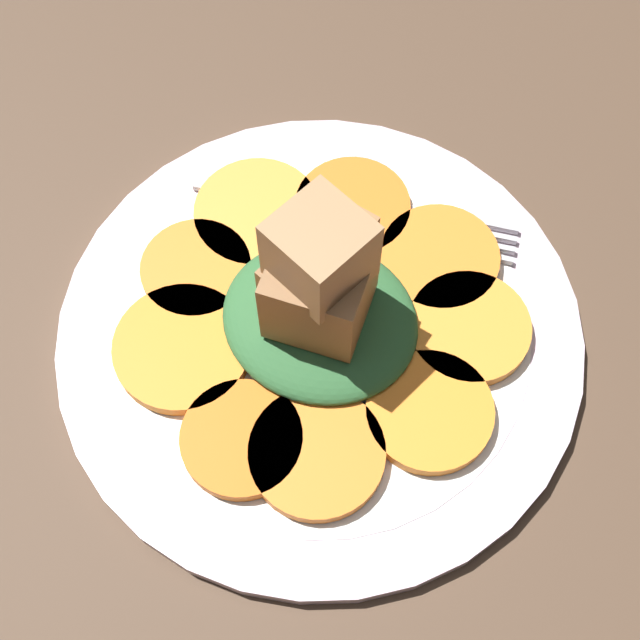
{
  "coord_description": "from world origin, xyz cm",
  "views": [
    {
      "loc": [
        -8.98,
        18.01,
        44.92
      ],
      "look_at": [
        0.0,
        0.0,
        4.1
      ],
      "focal_mm": 50.0,
      "sensor_mm": 36.0,
      "label": 1
    }
  ],
  "objects": [
    {
      "name": "carrot_slice_8",
      "position": [
        -3.96,
        -6.44,
        3.5
      ],
      "size": [
        6.44,
        6.44,
        0.8
      ],
      "primitive_type": "cylinder",
      "color": "orange",
      "rests_on": "plate"
    },
    {
      "name": "carrot_slice_0",
      "position": [
        1.61,
        -7.28,
        3.5
      ],
      "size": [
        6.37,
        6.37,
        0.8
      ],
      "primitive_type": "cylinder",
      "color": "orange",
      "rests_on": "plate"
    },
    {
      "name": "carrot_slice_7",
      "position": [
        -6.97,
        -3.28,
        3.5
      ],
      "size": [
        6.36,
        6.36,
        0.8
      ],
      "primitive_type": "cylinder",
      "color": "orange",
      "rests_on": "plate"
    },
    {
      "name": "carrot_slice_5",
      "position": [
        -2.94,
        6.24,
        3.5
      ],
      "size": [
        6.68,
        6.68,
        0.8
      ],
      "primitive_type": "cylinder",
      "color": "orange",
      "rests_on": "plate"
    },
    {
      "name": "table_slab",
      "position": [
        0.0,
        0.0,
        1.0
      ],
      "size": [
        120.0,
        120.0,
        2.0
      ],
      "primitive_type": "cube",
      "color": "#4C3828",
      "rests_on": "ground"
    },
    {
      "name": "carrot_slice_2",
      "position": [
        7.39,
        0.19,
        3.5
      ],
      "size": [
        5.91,
        5.91,
        0.8
      ],
      "primitive_type": "cylinder",
      "color": "orange",
      "rests_on": "plate"
    },
    {
      "name": "center_pile",
      "position": [
        0.11,
        -0.01,
        6.62
      ],
      "size": [
        10.2,
        9.18,
        9.86
      ],
      "color": "#2D6033",
      "rests_on": "plate"
    },
    {
      "name": "carrot_slice_6",
      "position": [
        -6.97,
        1.84,
        3.5
      ],
      "size": [
        6.36,
        6.36,
        0.8
      ],
      "primitive_type": "cylinder",
      "color": "orange",
      "rests_on": "plate"
    },
    {
      "name": "carrot_slice_3",
      "position": [
        5.72,
        4.31,
        3.5
      ],
      "size": [
        7.08,
        7.08,
        0.8
      ],
      "primitive_type": "cylinder",
      "color": "orange",
      "rests_on": "plate"
    },
    {
      "name": "fork",
      "position": [
        1.05,
        -7.22,
        3.3
      ],
      "size": [
        18.14,
        5.68,
        0.4
      ],
      "rotation": [
        0.0,
        0.0,
        0.22
      ],
      "color": "#B2B2B7",
      "rests_on": "plate"
    },
    {
      "name": "carrot_slice_4",
      "position": [
        0.67,
        7.23,
        3.5
      ],
      "size": [
        6.01,
        6.01,
        0.8
      ],
      "primitive_type": "cylinder",
      "color": "orange",
      "rests_on": "plate"
    },
    {
      "name": "carrot_slice_1",
      "position": [
        6.16,
        -4.58,
        3.5
      ],
      "size": [
        6.94,
        6.94,
        0.8
      ],
      "primitive_type": "cylinder",
      "color": "orange",
      "rests_on": "plate"
    },
    {
      "name": "plate",
      "position": [
        0.0,
        0.0,
        2.52
      ],
      "size": [
        27.52,
        27.52,
        1.05
      ],
      "color": "silver",
      "rests_on": "table_slab"
    }
  ]
}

